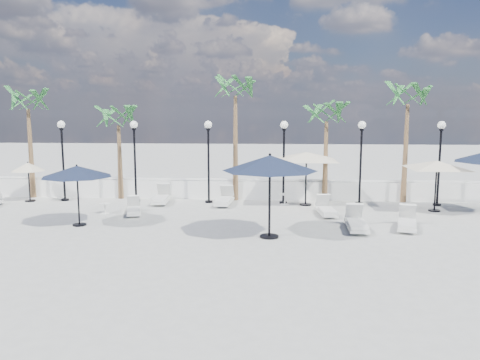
# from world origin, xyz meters

# --- Properties ---
(ground) EXTENTS (100.00, 100.00, 0.00)m
(ground) POSITION_xyz_m (0.00, 0.00, 0.00)
(ground) COLOR gray
(ground) RESTS_ON ground
(balustrade) EXTENTS (26.00, 0.30, 1.01)m
(balustrade) POSITION_xyz_m (0.00, 7.50, 0.47)
(balustrade) COLOR silver
(balustrade) RESTS_ON ground
(lamppost_1) EXTENTS (0.36, 0.36, 3.84)m
(lamppost_1) POSITION_xyz_m (-7.00, 6.50, 2.49)
(lamppost_1) COLOR black
(lamppost_1) RESTS_ON ground
(lamppost_2) EXTENTS (0.36, 0.36, 3.84)m
(lamppost_2) POSITION_xyz_m (-3.50, 6.50, 2.49)
(lamppost_2) COLOR black
(lamppost_2) RESTS_ON ground
(lamppost_3) EXTENTS (0.36, 0.36, 3.84)m
(lamppost_3) POSITION_xyz_m (0.00, 6.50, 2.49)
(lamppost_3) COLOR black
(lamppost_3) RESTS_ON ground
(lamppost_4) EXTENTS (0.36, 0.36, 3.84)m
(lamppost_4) POSITION_xyz_m (3.50, 6.50, 2.49)
(lamppost_4) COLOR black
(lamppost_4) RESTS_ON ground
(lamppost_5) EXTENTS (0.36, 0.36, 3.84)m
(lamppost_5) POSITION_xyz_m (7.00, 6.50, 2.49)
(lamppost_5) COLOR black
(lamppost_5) RESTS_ON ground
(lamppost_6) EXTENTS (0.36, 0.36, 3.84)m
(lamppost_6) POSITION_xyz_m (10.50, 6.50, 2.49)
(lamppost_6) COLOR black
(lamppost_6) RESTS_ON ground
(palm_0) EXTENTS (2.60, 2.60, 5.50)m
(palm_0) POSITION_xyz_m (-9.00, 7.30, 4.53)
(palm_0) COLOR brown
(palm_0) RESTS_ON ground
(palm_1) EXTENTS (2.60, 2.60, 4.70)m
(palm_1) POSITION_xyz_m (-4.50, 7.30, 3.75)
(palm_1) COLOR brown
(palm_1) RESTS_ON ground
(palm_2) EXTENTS (2.60, 2.60, 6.10)m
(palm_2) POSITION_xyz_m (1.20, 7.30, 5.12)
(palm_2) COLOR brown
(palm_2) RESTS_ON ground
(palm_3) EXTENTS (2.60, 2.60, 4.90)m
(palm_3) POSITION_xyz_m (5.50, 7.30, 3.95)
(palm_3) COLOR brown
(palm_3) RESTS_ON ground
(palm_4) EXTENTS (2.60, 2.60, 5.70)m
(palm_4) POSITION_xyz_m (9.20, 7.30, 4.73)
(palm_4) COLOR brown
(palm_4) RESTS_ON ground
(lounger_2) EXTENTS (1.01, 1.78, 0.63)m
(lounger_2) POSITION_xyz_m (-2.78, 3.70, 0.21)
(lounger_2) COLOR silver
(lounger_2) RESTS_ON ground
(lounger_3) EXTENTS (0.83, 2.09, 0.77)m
(lounger_3) POSITION_xyz_m (-2.20, 6.22, 0.26)
(lounger_3) COLOR silver
(lounger_3) RESTS_ON ground
(lounger_4) EXTENTS (0.78, 2.03, 0.75)m
(lounger_4) POSITION_xyz_m (0.79, 6.02, 0.25)
(lounger_4) COLOR silver
(lounger_4) RESTS_ON ground
(lounger_5) EXTENTS (0.79, 1.91, 0.70)m
(lounger_5) POSITION_xyz_m (5.22, 4.12, 0.23)
(lounger_5) COLOR silver
(lounger_5) RESTS_ON ground
(lounger_6) EXTENTS (1.13, 2.05, 0.73)m
(lounger_6) POSITION_xyz_m (7.89, 1.91, 0.25)
(lounger_6) COLOR silver
(lounger_6) RESTS_ON ground
(lounger_7) EXTENTS (0.75, 2.06, 0.76)m
(lounger_7) POSITION_xyz_m (6.03, 1.66, 0.26)
(lounger_7) COLOR silver
(lounger_7) RESTS_ON ground
(side_table_1) EXTENTS (0.44, 0.44, 0.43)m
(side_table_1) POSITION_xyz_m (-4.02, 3.75, 0.26)
(side_table_1) COLOR silver
(side_table_1) RESTS_ON ground
(side_table_2) EXTENTS (0.52, 0.52, 0.51)m
(side_table_2) POSITION_xyz_m (3.57, 6.20, 0.31)
(side_table_2) COLOR silver
(side_table_2) RESTS_ON ground
(parasol_navy_left) EXTENTS (2.62, 2.62, 2.31)m
(parasol_navy_left) POSITION_xyz_m (-4.24, 1.63, 2.04)
(parasol_navy_left) COLOR black
(parasol_navy_left) RESTS_ON ground
(parasol_navy_mid) EXTENTS (3.20, 3.20, 2.87)m
(parasol_navy_mid) POSITION_xyz_m (2.90, 0.40, 2.52)
(parasol_navy_mid) COLOR black
(parasol_navy_mid) RESTS_ON ground
(parasol_cream_sq_a) EXTENTS (5.34, 5.34, 2.62)m
(parasol_cream_sq_a) POSITION_xyz_m (4.51, 6.20, 2.43)
(parasol_cream_sq_a) COLOR black
(parasol_cream_sq_a) RESTS_ON ground
(parasol_cream_sq_b) EXTENTS (4.69, 4.69, 2.35)m
(parasol_cream_sq_b) POSITION_xyz_m (9.96, 5.23, 2.17)
(parasol_cream_sq_b) COLOR black
(parasol_cream_sq_b) RESTS_ON ground
(parasol_cream_small) EXTENTS (1.56, 1.56, 1.91)m
(parasol_cream_small) POSITION_xyz_m (-8.59, 6.20, 1.64)
(parasol_cream_small) COLOR black
(parasol_cream_small) RESTS_ON ground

